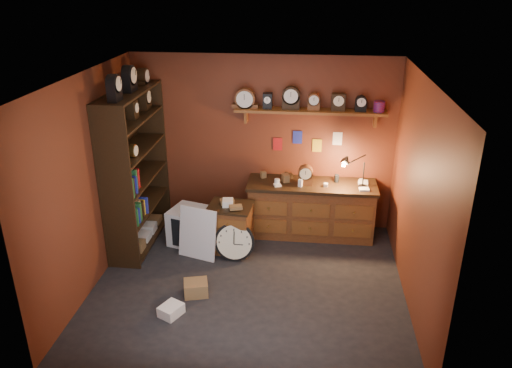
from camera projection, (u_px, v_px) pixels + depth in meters
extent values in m
plane|color=black|center=(249.00, 284.00, 6.56)|extent=(4.00, 4.00, 0.00)
cube|color=maroon|center=(263.00, 143.00, 7.68)|extent=(4.00, 0.02, 2.70)
cube|color=maroon|center=(222.00, 272.00, 4.39)|extent=(4.00, 0.02, 2.70)
cube|color=maroon|center=(90.00, 183.00, 6.24)|extent=(0.02, 3.60, 2.70)
cube|color=maroon|center=(418.00, 198.00, 5.83)|extent=(0.02, 3.60, 2.70)
cube|color=beige|center=(247.00, 78.00, 5.51)|extent=(4.00, 3.60, 0.02)
cube|color=brown|center=(310.00, 111.00, 7.25)|extent=(2.20, 0.30, 0.04)
cube|color=brown|center=(246.00, 116.00, 7.46)|extent=(0.04, 0.16, 0.20)
cube|color=brown|center=(375.00, 120.00, 7.26)|extent=(0.04, 0.16, 0.20)
cylinder|color=#B21419|center=(379.00, 107.00, 7.11)|extent=(0.16, 0.16, 0.15)
cube|color=maroon|center=(273.00, 144.00, 7.65)|extent=(0.14, 0.01, 0.20)
cube|color=navy|center=(292.00, 137.00, 7.58)|extent=(0.14, 0.01, 0.20)
cube|color=gold|center=(312.00, 145.00, 7.59)|extent=(0.14, 0.01, 0.20)
cube|color=silver|center=(332.00, 139.00, 7.51)|extent=(0.14, 0.01, 0.20)
cube|color=black|center=(121.00, 169.00, 7.21)|extent=(0.03, 1.60, 2.30)
cube|color=black|center=(116.00, 192.00, 6.48)|extent=(0.45, 0.03, 2.30)
cube|color=black|center=(153.00, 152.00, 7.90)|extent=(0.45, 0.03, 2.30)
cube|color=black|center=(143.00, 237.00, 7.62)|extent=(0.43, 1.54, 0.03)
cube|color=black|center=(140.00, 208.00, 7.42)|extent=(0.43, 1.54, 0.03)
cube|color=black|center=(137.00, 180.00, 7.25)|extent=(0.43, 1.54, 0.03)
cube|color=black|center=(134.00, 150.00, 7.07)|extent=(0.43, 1.54, 0.03)
cube|color=black|center=(131.00, 120.00, 6.90)|extent=(0.43, 1.54, 0.03)
cube|color=black|center=(128.00, 92.00, 6.75)|extent=(0.43, 1.54, 0.03)
cube|color=brown|center=(311.00, 210.00, 7.68)|extent=(1.88, 0.60, 0.80)
cube|color=black|center=(312.00, 185.00, 7.51)|extent=(1.94, 0.66, 0.05)
cube|color=brown|center=(311.00, 219.00, 7.40)|extent=(1.80, 0.02, 0.52)
cylinder|color=black|center=(362.00, 186.00, 7.38)|extent=(0.12, 0.12, 0.02)
cylinder|color=black|center=(363.00, 174.00, 7.30)|extent=(0.02, 0.02, 0.38)
cylinder|color=black|center=(357.00, 159.00, 7.19)|extent=(0.27, 0.09, 0.14)
cone|color=black|center=(347.00, 162.00, 7.20)|extent=(0.18, 0.14, 0.18)
cube|color=brown|center=(231.00, 228.00, 7.27)|extent=(0.62, 0.54, 0.68)
cube|color=black|center=(230.00, 207.00, 7.13)|extent=(0.67, 0.58, 0.03)
cube|color=brown|center=(228.00, 237.00, 7.04)|extent=(0.52, 0.06, 0.58)
cylinder|color=black|center=(235.00, 242.00, 7.03)|extent=(0.57, 0.18, 0.57)
cylinder|color=#FAF2C8|center=(234.00, 242.00, 7.00)|extent=(0.50, 0.11, 0.49)
cube|color=black|center=(234.00, 238.00, 6.96)|extent=(0.01, 0.04, 0.18)
cube|color=black|center=(239.00, 245.00, 7.00)|extent=(0.13, 0.01, 0.01)
cube|color=silver|center=(199.00, 256.00, 7.21)|extent=(0.59, 0.32, 0.76)
cube|color=silver|center=(190.00, 226.00, 7.48)|extent=(0.65, 0.65, 0.55)
cube|color=black|center=(185.00, 235.00, 7.23)|extent=(0.43, 0.14, 0.44)
cube|color=olive|center=(196.00, 288.00, 6.32)|extent=(0.35, 0.32, 0.18)
cube|color=white|center=(171.00, 310.00, 5.95)|extent=(0.32, 0.33, 0.13)
cube|color=olive|center=(182.00, 236.00, 7.57)|extent=(0.28, 0.25, 0.18)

